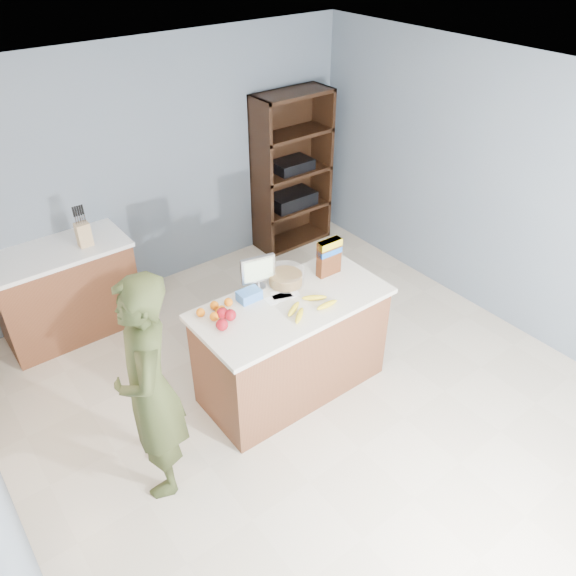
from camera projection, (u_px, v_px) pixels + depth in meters
floor at (314, 406)px, 4.66m from camera, size 4.50×5.00×0.02m
walls at (320, 231)px, 3.72m from camera, size 4.52×5.02×2.51m
counter_peninsula at (292, 349)px, 4.62m from camera, size 1.56×0.76×0.90m
back_cabinet at (66, 291)px, 5.24m from camera, size 1.24×0.62×0.90m
shelving_unit at (289, 173)px, 6.48m from camera, size 0.90×0.40×1.80m
person at (150, 390)px, 3.62m from camera, size 0.62×0.74×1.72m
knife_block at (83, 234)px, 4.99m from camera, size 0.12×0.10×0.31m
envelopes at (282, 296)px, 4.41m from camera, size 0.31×0.18×0.00m
bananas at (309, 307)px, 4.26m from camera, size 0.44×0.26×0.04m
apples at (225, 318)px, 4.11m from camera, size 0.20×0.21×0.09m
oranges at (216, 310)px, 4.20m from camera, size 0.30×0.19×0.07m
blue_carton at (249, 295)px, 4.35m from camera, size 0.18×0.12×0.08m
salad_bowl at (286, 277)px, 4.52m from camera, size 0.30×0.30×0.13m
tv at (258, 271)px, 4.42m from camera, size 0.28×0.12×0.28m
cereal_box at (329, 255)px, 4.57m from camera, size 0.21×0.08×0.32m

